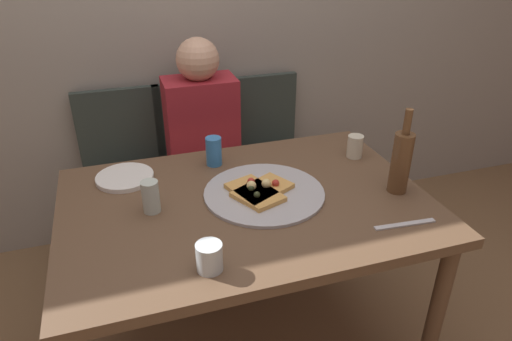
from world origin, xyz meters
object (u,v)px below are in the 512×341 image
pizza_slice_extra (254,191)px  wine_glass (151,197)px  dining_table (246,219)px  chair_left (126,167)px  soda_can (214,151)px  wine_bottle (401,161)px  tumbler_near (355,146)px  plate_stack (125,177)px  pizza_slice_last (263,189)px  chair_middle (202,157)px  table_knife (405,224)px  tumbler_far (209,257)px  guest_in_sweater (207,147)px  pizza_tray (264,193)px  chair_right (265,148)px

pizza_slice_extra → wine_glass: bearing=176.9°
dining_table → chair_left: size_ratio=1.48×
soda_can → wine_bottle: bearing=-34.8°
tumbler_near → plate_stack: (-0.97, 0.10, -0.04)m
pizza_slice_extra → wine_glass: size_ratio=2.12×
pizza_slice_last → pizza_slice_extra: size_ratio=1.02×
pizza_slice_last → chair_middle: chair_middle is taller
table_knife → chair_middle: (-0.46, 1.17, -0.23)m
tumbler_far → wine_glass: (-0.12, 0.37, 0.01)m
dining_table → soda_can: soda_can is taller
plate_stack → guest_in_sweater: size_ratio=0.19×
pizza_slice_last → table_knife: pizza_slice_last is taller
plate_stack → chair_middle: 0.74m
guest_in_sweater → table_knife: bearing=114.3°
pizza_slice_last → table_knife: bearing=-40.4°
table_knife → chair_middle: chair_middle is taller
pizza_tray → soda_can: (-0.12, 0.30, 0.06)m
pizza_slice_last → wine_bottle: bearing=-14.4°
wine_bottle → plate_stack: (-0.98, 0.40, -0.12)m
pizza_tray → plate_stack: size_ratio=2.01×
pizza_slice_last → plate_stack: (-0.48, 0.28, -0.01)m
table_knife → pizza_slice_last: bearing=144.0°
plate_stack → chair_middle: size_ratio=0.25×
chair_middle → chair_right: bearing=-180.0°
pizza_slice_extra → chair_left: (-0.44, 0.85, -0.25)m
dining_table → table_knife: size_ratio=6.07×
pizza_tray → tumbler_far: 0.46m
pizza_tray → chair_middle: (-0.07, 0.84, -0.24)m
pizza_tray → guest_in_sweater: guest_in_sweater is taller
tumbler_far → chair_right: bearing=64.1°
dining_table → wine_bottle: (0.56, -0.11, 0.21)m
chair_right → pizza_slice_extra: bearing=68.6°
pizza_slice_extra → soda_can: size_ratio=2.05×
soda_can → chair_right: size_ratio=0.14×
pizza_slice_last → plate_stack: 0.56m
dining_table → tumbler_near: size_ratio=13.58×
dining_table → guest_in_sweater: guest_in_sweater is taller
wine_bottle → plate_stack: 1.07m
pizza_tray → wine_bottle: wine_bottle is taller
pizza_tray → chair_middle: bearing=95.1°
wine_glass → chair_middle: size_ratio=0.13×
tumbler_far → table_knife: (0.68, 0.02, -0.04)m
wine_bottle → tumbler_far: 0.81m
wine_bottle → table_knife: size_ratio=1.50×
table_knife → soda_can: bearing=133.3°
chair_left → dining_table: bearing=115.0°
wine_bottle → wine_glass: (-0.90, 0.14, -0.07)m
wine_glass → chair_left: bearing=94.5°
pizza_tray → wine_bottle: size_ratio=1.38×
chair_middle → guest_in_sweater: (-0.00, -0.15, 0.13)m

